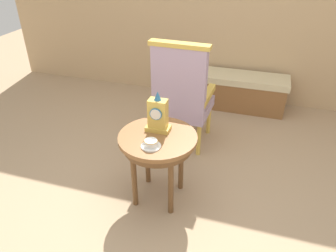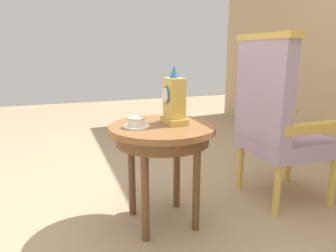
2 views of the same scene
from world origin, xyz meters
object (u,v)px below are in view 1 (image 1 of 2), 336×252
(teacup_left, at_px, (151,144))
(armchair, at_px, (182,94))
(side_table, at_px, (158,145))
(window_bench, at_px, (241,92))
(mantel_clock, at_px, (158,115))

(teacup_left, relative_size, armchair, 0.13)
(side_table, xyz_separation_m, window_bench, (0.48, 1.87, -0.31))
(teacup_left, xyz_separation_m, armchair, (-0.02, 0.97, -0.05))
(mantel_clock, relative_size, window_bench, 0.30)
(side_table, relative_size, window_bench, 0.55)
(mantel_clock, bearing_deg, armchair, 90.04)
(armchair, bearing_deg, side_table, -88.36)
(mantel_clock, relative_size, armchair, 0.29)
(side_table, relative_size, teacup_left, 4.15)
(mantel_clock, xyz_separation_m, window_bench, (0.51, 1.79, -0.53))
(side_table, xyz_separation_m, armchair, (-0.02, 0.82, 0.06))
(side_table, height_order, armchair, armchair)
(window_bench, bearing_deg, side_table, -104.49)
(mantel_clock, bearing_deg, side_table, -74.09)
(teacup_left, relative_size, mantel_clock, 0.44)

